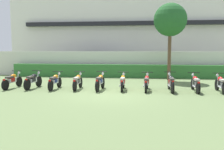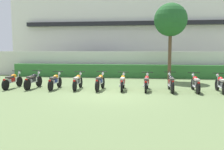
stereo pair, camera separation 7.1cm
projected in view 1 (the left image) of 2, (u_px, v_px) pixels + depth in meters
name	position (u px, v px, depth m)	size (l,w,h in m)	color
ground	(108.00, 94.00, 11.59)	(60.00, 60.00, 0.00)	#607547
building	(126.00, 29.00, 25.19)	(22.36, 6.50, 8.48)	white
compound_wall	(121.00, 64.00, 19.05)	(21.24, 0.30, 1.97)	silver
hedge_row	(121.00, 71.00, 18.41)	(17.00, 0.70, 0.99)	#337033
parked_car	(95.00, 63.00, 21.12)	(4.52, 2.12, 1.89)	navy
tree_near_inspector	(170.00, 20.00, 16.39)	(2.25, 2.25, 5.28)	brown
motorcycle_in_row_0	(12.00, 80.00, 13.27)	(0.60, 1.92, 0.94)	black
motorcycle_in_row_1	(33.00, 80.00, 13.20)	(0.60, 1.87, 0.96)	black
motorcycle_in_row_2	(55.00, 81.00, 12.98)	(0.60, 1.80, 0.94)	black
motorcycle_in_row_3	(78.00, 81.00, 12.90)	(0.60, 1.78, 0.94)	black
motorcycle_in_row_4	(100.00, 82.00, 12.69)	(0.60, 1.82, 0.96)	black
motorcycle_in_row_5	(123.00, 82.00, 12.67)	(0.60, 1.81, 0.94)	black
motorcycle_in_row_6	(147.00, 82.00, 12.51)	(0.60, 1.83, 0.94)	black
motorcycle_in_row_7	(171.00, 82.00, 12.33)	(0.60, 1.95, 0.97)	black
motorcycle_in_row_8	(195.00, 83.00, 12.21)	(0.60, 1.91, 0.95)	black
motorcycle_in_row_9	(221.00, 84.00, 11.96)	(0.60, 1.85, 0.95)	black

